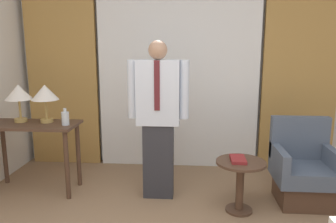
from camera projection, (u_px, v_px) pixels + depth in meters
wall_back at (179, 66)px, 4.41m from camera, size 10.00×0.06×2.70m
curtain_sheer_center at (178, 71)px, 4.29m from camera, size 2.10×0.06×2.58m
curtain_drape_left at (62, 71)px, 4.40m from camera, size 0.95×0.06×2.58m
curtain_drape_right at (300, 72)px, 4.18m from camera, size 0.95×0.06×2.58m
desk at (32, 137)px, 3.61m from camera, size 1.01×0.47×0.78m
table_lamp_left at (19, 94)px, 3.60m from camera, size 0.29×0.29×0.42m
table_lamp_right at (45, 94)px, 3.58m from camera, size 0.29×0.29×0.42m
bottle_near_edge at (65, 118)px, 3.49m from camera, size 0.08×0.08×0.18m
person at (158, 115)px, 3.42m from camera, size 0.64×0.21×1.67m
armchair at (303, 172)px, 3.40m from camera, size 0.61×0.58×0.87m
side_table at (240, 177)px, 3.19m from camera, size 0.48×0.48×0.52m
book at (238, 159)px, 3.17m from camera, size 0.14×0.24×0.03m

